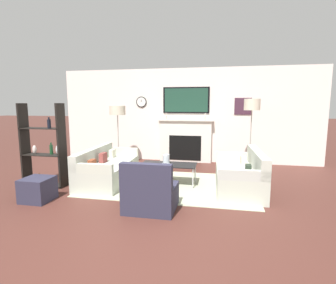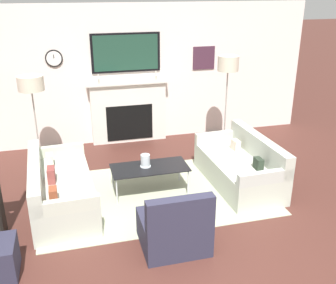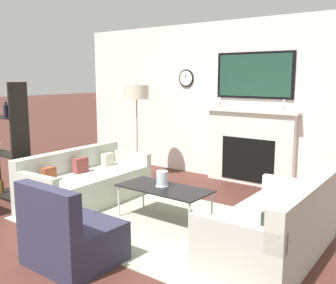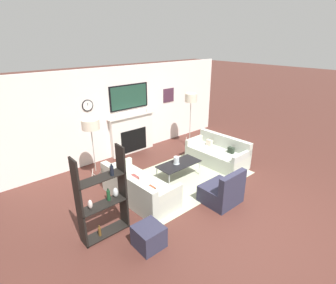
% 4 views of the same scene
% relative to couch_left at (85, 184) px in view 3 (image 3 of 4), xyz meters
% --- Properties ---
extents(fireplace_wall, '(7.56, 0.28, 2.70)m').
position_rel_couch_left_xyz_m(fireplace_wall, '(1.41, 2.41, 0.97)').
color(fireplace_wall, silver).
rests_on(fireplace_wall, ground_plane).
extents(area_rug, '(3.43, 2.15, 0.01)m').
position_rel_couch_left_xyz_m(area_rug, '(1.41, 0.00, -0.26)').
color(area_rug, '#A8AE8F').
rests_on(area_rug, ground_plane).
extents(couch_left, '(0.93, 1.92, 0.73)m').
position_rel_couch_left_xyz_m(couch_left, '(0.00, 0.00, 0.00)').
color(couch_left, '#B6BCAC').
rests_on(couch_left, ground_plane).
extents(couch_right, '(0.90, 1.77, 0.78)m').
position_rel_couch_left_xyz_m(couch_right, '(2.82, 0.00, 0.01)').
color(couch_right, '#B6BCAC').
rests_on(couch_right, ground_plane).
extents(armchair, '(0.79, 0.73, 0.82)m').
position_rel_couch_left_xyz_m(armchair, '(1.34, -1.33, -0.00)').
color(armchair, '#2A2A3D').
rests_on(armchair, ground_plane).
extents(coffee_table, '(1.17, 0.55, 0.43)m').
position_rel_couch_left_xyz_m(coffee_table, '(1.35, 0.09, 0.13)').
color(coffee_table, black).
rests_on(coffee_table, ground_plane).
extents(hurricane_candle, '(0.16, 0.16, 0.19)m').
position_rel_couch_left_xyz_m(hurricane_candle, '(1.29, 0.13, 0.25)').
color(hurricane_candle, silver).
rests_on(hurricane_candle, coffee_table).
extents(floor_lamp_left, '(0.42, 0.42, 1.64)m').
position_rel_couch_left_xyz_m(floor_lamp_left, '(-0.32, 1.46, 1.22)').
color(floor_lamp_left, '#9E998E').
rests_on(floor_lamp_left, ground_plane).
extents(shelf_unit, '(0.89, 0.28, 1.70)m').
position_rel_couch_left_xyz_m(shelf_unit, '(-1.12, -0.53, 0.52)').
color(shelf_unit, black).
rests_on(shelf_unit, ground_plane).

